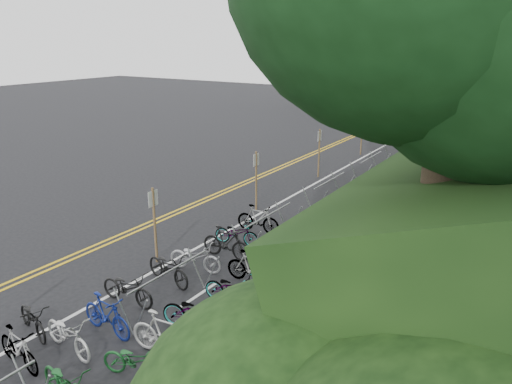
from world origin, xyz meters
The scene contains 7 objects.
ground centered at (0.00, 0.00, 0.00)m, with size 120.00×120.00×0.00m, color black.
road_markings centered at (0.63, 10.10, 0.00)m, with size 7.47×80.00×0.01m.
red_curb centered at (5.70, 12.00, 0.05)m, with size 0.25×28.00×0.10m, color maroon.
bike_racks_rest centered at (3.00, 13.00, 0.85)m, with size 1.14×23.00×1.17m.
signposts_rest centered at (0.60, 14.00, 1.43)m, with size 0.08×18.40×2.50m.
bike_front centered at (0.92, 0.35, 0.43)m, with size 1.63×0.57×0.86m, color black.
bike_valet centered at (3.07, 2.91, 0.48)m, with size 3.32×13.69×1.09m.
Camera 1 is at (11.17, -5.72, 6.98)m, focal length 35.00 mm.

